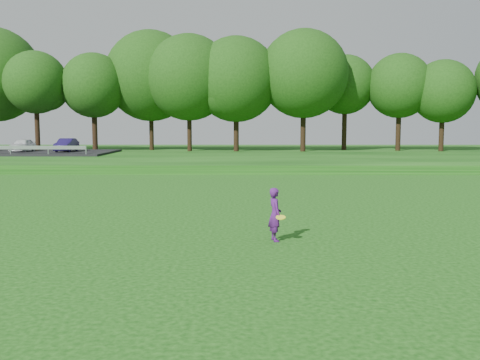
{
  "coord_description": "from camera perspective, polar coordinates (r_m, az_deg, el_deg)",
  "views": [
    {
      "loc": [
        0.07,
        -15.47,
        3.26
      ],
      "look_at": [
        -0.04,
        3.26,
        1.3
      ],
      "focal_mm": 40.0,
      "sensor_mm": 36.0,
      "label": 1
    }
  ],
  "objects": [
    {
      "name": "ground",
      "position": [
        15.81,
        0.09,
        -5.93
      ],
      "size": [
        140.0,
        140.0,
        0.0
      ],
      "primitive_type": "plane",
      "color": "#0F3F0C",
      "rests_on": "ground"
    },
    {
      "name": "walking_path",
      "position": [
        35.62,
        0.23,
        0.75
      ],
      "size": [
        130.0,
        1.6,
        0.04
      ],
      "primitive_type": "cube",
      "color": "gray",
      "rests_on": "ground"
    },
    {
      "name": "berm",
      "position": [
        49.56,
        0.26,
        2.55
      ],
      "size": [
        130.0,
        30.0,
        0.6
      ],
      "primitive_type": "cube",
      "color": "#0F3F0C",
      "rests_on": "ground"
    },
    {
      "name": "woman",
      "position": [
        14.97,
        3.75,
        -3.69
      ],
      "size": [
        0.52,
        0.76,
        1.5
      ],
      "color": "#53186E",
      "rests_on": "ground"
    },
    {
      "name": "treeline",
      "position": [
        53.69,
        0.27,
        11.15
      ],
      "size": [
        104.0,
        7.0,
        15.0
      ],
      "primitive_type": null,
      "color": "#18400E",
      "rests_on": "berm"
    }
  ]
}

